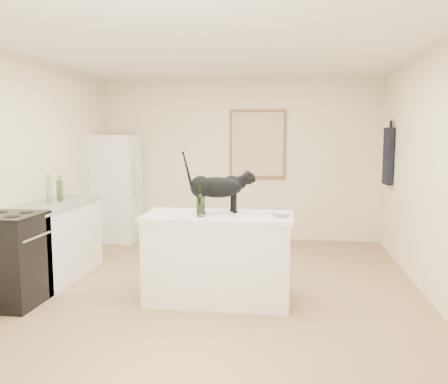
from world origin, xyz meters
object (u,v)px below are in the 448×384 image
(wine_bottle, at_px, (200,200))
(stove, at_px, (9,261))
(glass_bowl, at_px, (281,214))
(black_cat, at_px, (217,190))
(fridge, at_px, (117,188))

(wine_bottle, bearing_deg, stove, -172.87)
(stove, distance_m, wine_bottle, 2.01)
(glass_bowl, bearing_deg, black_cat, 167.26)
(stove, relative_size, glass_bowl, 4.40)
(fridge, distance_m, black_cat, 3.21)
(stove, xyz_separation_m, wine_bottle, (1.90, 0.24, 0.62))
(fridge, height_order, black_cat, fridge)
(black_cat, xyz_separation_m, wine_bottle, (-0.13, -0.24, -0.07))
(stove, xyz_separation_m, fridge, (0.00, 2.95, 0.40))
(fridge, bearing_deg, black_cat, -50.72)
(stove, bearing_deg, fridge, 90.00)
(black_cat, bearing_deg, wine_bottle, -141.35)
(fridge, distance_m, wine_bottle, 3.32)
(black_cat, distance_m, glass_bowl, 0.71)
(stove, relative_size, fridge, 0.53)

